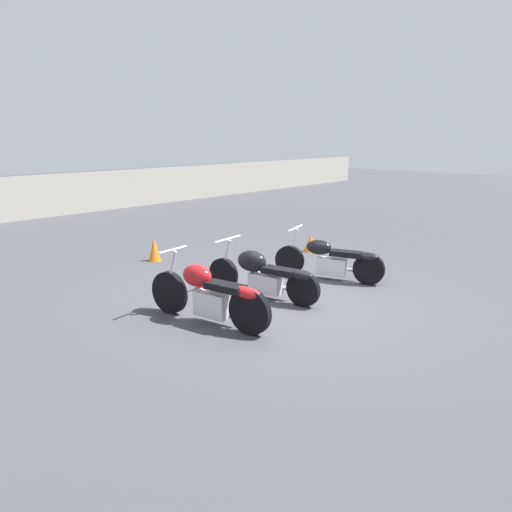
# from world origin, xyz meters

# --- Properties ---
(ground_plane) EXTENTS (60.00, 60.00, 0.00)m
(ground_plane) POSITION_xyz_m (0.00, 0.00, 0.00)
(ground_plane) COLOR #424247
(motorcycle_slot_0) EXTENTS (0.58, 2.12, 1.01)m
(motorcycle_slot_0) POSITION_xyz_m (-1.50, 0.10, 0.44)
(motorcycle_slot_0) COLOR black
(motorcycle_slot_0) RESTS_ON ground_plane
(motorcycle_slot_1) EXTENTS (0.70, 2.13, 0.93)m
(motorcycle_slot_1) POSITION_xyz_m (-0.12, 0.30, 0.41)
(motorcycle_slot_1) COLOR black
(motorcycle_slot_1) RESTS_ON ground_plane
(motorcycle_slot_2) EXTENTS (0.89, 2.04, 0.94)m
(motorcycle_slot_2) POSITION_xyz_m (1.53, 0.05, 0.38)
(motorcycle_slot_2) COLOR black
(motorcycle_slot_2) RESTS_ON ground_plane
(traffic_cone_near) EXTENTS (0.26, 0.26, 0.51)m
(traffic_cone_near) POSITION_xyz_m (0.23, 3.67, 0.25)
(traffic_cone_near) COLOR orange
(traffic_cone_near) RESTS_ON ground_plane
(traffic_cone_far) EXTENTS (0.34, 0.34, 0.37)m
(traffic_cone_far) POSITION_xyz_m (3.17, 1.69, 0.19)
(traffic_cone_far) COLOR orange
(traffic_cone_far) RESTS_ON ground_plane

